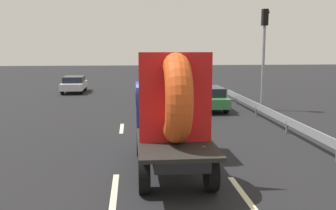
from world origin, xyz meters
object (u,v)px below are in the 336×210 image
Objects in this scene: flatbed_truck at (170,111)px; oncoming_car at (74,84)px; distant_sedan at (208,97)px; traffic_light at (264,45)px.

flatbed_truck is 1.42× the size of oncoming_car.
distant_sedan is at bearing -46.03° from oncoming_car.
distant_sedan is at bearing 72.69° from flatbed_truck.
traffic_light is 15.60m from oncoming_car.
traffic_light reaches higher than flatbed_truck.
distant_sedan is 4.30m from traffic_light.
flatbed_truck is 11.92m from traffic_light.
flatbed_truck reaches higher than distant_sedan.
distant_sedan is at bearing 173.07° from traffic_light.
oncoming_car is at bearing 106.18° from flatbed_truck.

